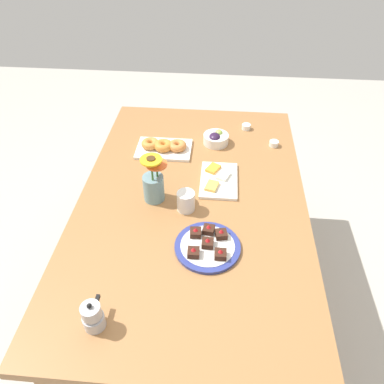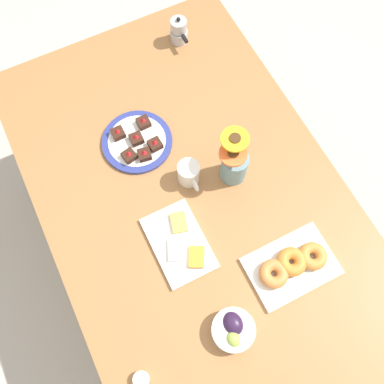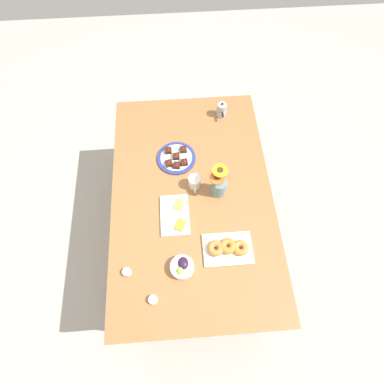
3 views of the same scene
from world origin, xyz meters
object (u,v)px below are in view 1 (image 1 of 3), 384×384
(coffee_mug, at_px, (186,201))
(croissant_platter, at_px, (164,147))
(grape_bowl, at_px, (216,138))
(flower_vase, at_px, (154,185))
(dining_table, at_px, (192,213))
(dessert_plate, at_px, (208,246))
(moka_pot, at_px, (93,317))
(jam_cup_berry, at_px, (246,127))
(jam_cup_honey, at_px, (274,143))
(cheese_platter, at_px, (218,180))

(coffee_mug, relative_size, croissant_platter, 0.40)
(coffee_mug, bearing_deg, grape_bowl, -11.79)
(coffee_mug, relative_size, flower_vase, 0.47)
(dining_table, distance_m, croissant_platter, 0.41)
(dining_table, relative_size, dessert_plate, 6.30)
(flower_vase, relative_size, moka_pot, 1.97)
(croissant_platter, relative_size, moka_pot, 2.35)
(grape_bowl, xyz_separation_m, flower_vase, (-0.46, 0.25, 0.05))
(jam_cup_berry, relative_size, dessert_plate, 0.19)
(jam_cup_honey, distance_m, dessert_plate, 0.79)
(jam_cup_honey, distance_m, moka_pot, 1.26)
(croissant_platter, bearing_deg, dessert_plate, -157.69)
(grape_bowl, xyz_separation_m, moka_pot, (-1.07, 0.34, 0.02))
(coffee_mug, height_order, jam_cup_berry, coffee_mug)
(dining_table, height_order, cheese_platter, cheese_platter)
(jam_cup_honey, bearing_deg, dessert_plate, 156.99)
(croissant_platter, bearing_deg, cheese_platter, -128.35)
(cheese_platter, height_order, jam_cup_berry, same)
(dining_table, xyz_separation_m, flower_vase, (-0.01, 0.16, 0.17))
(dining_table, height_order, jam_cup_honey, jam_cup_honey)
(dining_table, height_order, flower_vase, flower_vase)
(cheese_platter, distance_m, flower_vase, 0.32)
(croissant_platter, relative_size, flower_vase, 1.20)
(coffee_mug, height_order, flower_vase, flower_vase)
(dining_table, relative_size, jam_cup_honey, 33.33)
(dining_table, relative_size, flower_vase, 6.83)
(croissant_platter, height_order, jam_cup_berry, croissant_platter)
(jam_cup_berry, xyz_separation_m, flower_vase, (-0.62, 0.41, 0.06))
(coffee_mug, bearing_deg, jam_cup_berry, -22.00)
(croissant_platter, distance_m, moka_pot, 0.99)
(dining_table, distance_m, cheese_platter, 0.20)
(jam_cup_berry, bearing_deg, cheese_platter, 163.63)
(croissant_platter, bearing_deg, moka_pot, 175.34)
(croissant_platter, height_order, flower_vase, flower_vase)
(dessert_plate, bearing_deg, dining_table, 17.05)
(jam_cup_berry, bearing_deg, croissant_platter, 119.98)
(jam_cup_honey, bearing_deg, jam_cup_berry, 42.23)
(jam_cup_honey, xyz_separation_m, moka_pot, (-1.08, 0.65, 0.03))
(cheese_platter, height_order, flower_vase, flower_vase)
(grape_bowl, bearing_deg, croissant_platter, 108.75)
(jam_cup_honey, bearing_deg, dining_table, 139.03)
(jam_cup_berry, bearing_deg, moka_pot, 157.65)
(dessert_plate, xyz_separation_m, flower_vase, (0.26, 0.25, 0.07))
(grape_bowl, relative_size, moka_pot, 1.11)
(cheese_platter, relative_size, jam_cup_honey, 5.42)
(cheese_platter, bearing_deg, jam_cup_honey, -41.35)
(croissant_platter, xyz_separation_m, jam_cup_honey, (0.09, -0.57, -0.01))
(dining_table, height_order, coffee_mug, coffee_mug)
(jam_cup_honey, bearing_deg, croissant_platter, 99.08)
(dessert_plate, relative_size, flower_vase, 1.08)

